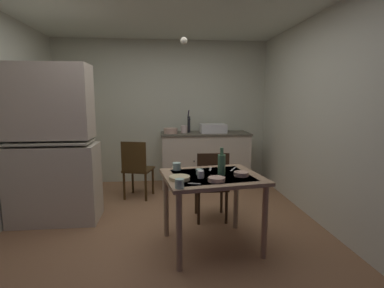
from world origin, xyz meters
The scene contains 24 objects.
ground_plane centered at (0.00, 0.00, 0.00)m, with size 5.18×5.18×0.00m, color #926646.
wall_back centered at (0.00, 2.14, 1.26)m, with size 3.85×0.10×2.53m, color beige.
wall_right centered at (1.92, 0.00, 1.26)m, with size 0.10×4.28×2.53m, color beige.
hutch_cabinet centered at (-1.34, 0.40, 0.90)m, with size 1.03×0.51×1.92m.
counter_cabinet centered at (0.72, 1.77, 0.46)m, with size 1.52×0.64×0.93m.
sink_basin centered at (0.86, 1.77, 1.00)m, with size 0.44×0.34×0.15m.
hand_pump centered at (0.45, 1.81, 1.10)m, with size 0.05×0.27×0.39m.
mixing_bowl_counter centered at (0.13, 1.72, 0.97)m, with size 0.23×0.23×0.09m, color tan.
stoneware_crock centered at (0.36, 1.75, 0.99)m, with size 0.11×0.11×0.13m, color beige.
dining_table centered at (0.48, -0.43, 0.65)m, with size 1.06×0.94×0.76m.
chair_far_side centered at (0.58, 0.21, 0.47)m, with size 0.41×0.41×0.88m.
chair_by_counter centered at (-0.41, 1.14, 0.48)m, with size 0.50×0.50×0.89m.
serving_bowl_wide centered at (0.14, -0.56, 0.77)m, with size 0.20×0.20×0.03m, color beige.
soup_bowl_small centered at (0.48, -0.65, 0.78)m, with size 0.16×0.16×0.04m, color tan.
sauce_dish centered at (0.76, -0.49, 0.78)m, with size 0.15×0.15×0.04m, color tan.
teacup_mint centered at (0.13, -0.83, 0.80)m, with size 0.08×0.08×0.08m, color #ADD1C1.
mug_tall centered at (0.35, -0.53, 0.79)m, with size 0.06×0.06×0.07m, color white.
mug_dark centered at (0.35, -0.40, 0.79)m, with size 0.07×0.07×0.06m, color #ADD1C1.
teacup_cream centered at (0.14, -0.18, 0.80)m, with size 0.09×0.09×0.08m, color #ADD1C1.
glass_bottle centered at (0.57, -0.43, 0.87)m, with size 0.08×0.08×0.28m.
table_knife centered at (0.75, -0.21, 0.76)m, with size 0.18×0.02×0.01m, color silver.
teaspoon_near_bowl centered at (0.27, -0.71, 0.76)m, with size 0.12×0.02×0.01m, color beige.
teaspoon_by_cup centered at (0.50, -0.18, 0.76)m, with size 0.15×0.02×0.01m, color beige.
pendant_bulb centered at (0.24, 0.15, 2.15)m, with size 0.08×0.08×0.08m, color #F9EFCC.
Camera 1 is at (-0.01, -3.25, 1.52)m, focal length 27.51 mm.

